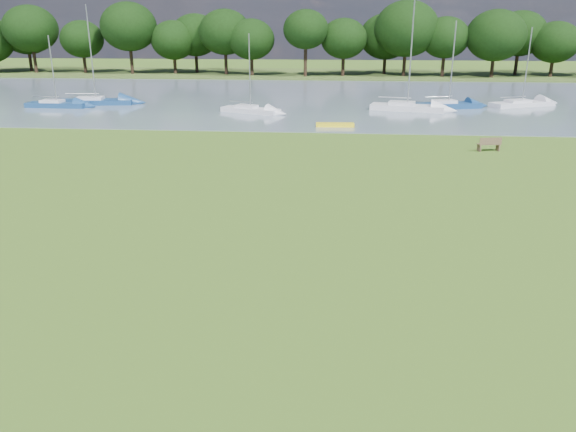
# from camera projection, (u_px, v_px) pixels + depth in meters

# --- Properties ---
(ground) EXTENTS (220.00, 220.00, 0.00)m
(ground) POSITION_uv_depth(u_px,v_px,m) (253.00, 239.00, 21.40)
(ground) COLOR olive
(river) EXTENTS (220.00, 40.00, 0.10)m
(river) POSITION_uv_depth(u_px,v_px,m) (311.00, 99.00, 60.94)
(river) COLOR slate
(river) RESTS_ON ground
(far_bank) EXTENTS (220.00, 20.00, 0.40)m
(far_bank) POSITION_uv_depth(u_px,v_px,m) (320.00, 75.00, 89.18)
(far_bank) COLOR #4C6626
(far_bank) RESTS_ON ground
(riverbank_bench) EXTENTS (1.53, 0.74, 0.91)m
(riverbank_bench) POSITION_uv_depth(u_px,v_px,m) (489.00, 144.00, 35.88)
(riverbank_bench) COLOR brown
(riverbank_bench) RESTS_ON ground
(kayak) EXTENTS (3.03, 0.86, 0.30)m
(kayak) POSITION_uv_depth(u_px,v_px,m) (335.00, 125.00, 44.20)
(kayak) COLOR yellow
(kayak) RESTS_ON river
(tree_line) EXTENTS (124.20, 8.64, 10.46)m
(tree_line) POSITION_uv_depth(u_px,v_px,m) (258.00, 34.00, 84.19)
(tree_line) COLOR black
(tree_line) RESTS_ON far_bank
(sailboat_0) EXTENTS (5.73, 3.60, 6.89)m
(sailboat_0) POSITION_uv_depth(u_px,v_px,m) (250.00, 108.00, 51.11)
(sailboat_0) COLOR silver
(sailboat_0) RESTS_ON river
(sailboat_1) EXTENTS (5.92, 1.75, 6.67)m
(sailboat_1) POSITION_uv_depth(u_px,v_px,m) (56.00, 103.00, 54.36)
(sailboat_1) COLOR navy
(sailboat_1) RESTS_ON river
(sailboat_4) EXTENTS (7.53, 3.04, 9.45)m
(sailboat_4) POSITION_uv_depth(u_px,v_px,m) (95.00, 100.00, 56.27)
(sailboat_4) COLOR navy
(sailboat_4) RESTS_ON river
(sailboat_6) EXTENTS (7.01, 3.43, 9.64)m
(sailboat_6) POSITION_uv_depth(u_px,v_px,m) (407.00, 105.00, 52.35)
(sailboat_6) COLOR silver
(sailboat_6) RESTS_ON river
(sailboat_7) EXTENTS (6.74, 4.38, 7.38)m
(sailboat_7) POSITION_uv_depth(u_px,v_px,m) (522.00, 102.00, 54.94)
(sailboat_7) COLOR silver
(sailboat_7) RESTS_ON river
(sailboat_8) EXTENTS (6.35, 3.42, 7.96)m
(sailboat_8) POSITION_uv_depth(u_px,v_px,m) (448.00, 103.00, 53.61)
(sailboat_8) COLOR navy
(sailboat_8) RESTS_ON river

